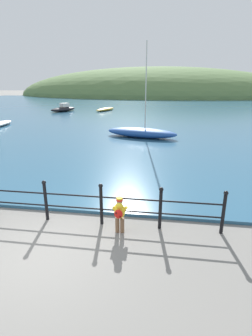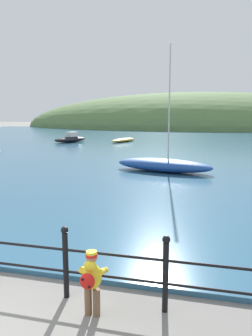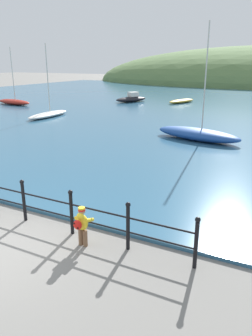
{
  "view_description": "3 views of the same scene",
  "coord_description": "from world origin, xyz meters",
  "px_view_note": "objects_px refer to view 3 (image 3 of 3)",
  "views": [
    {
      "loc": [
        2.81,
        -4.82,
        3.82
      ],
      "look_at": [
        1.45,
        4.23,
        0.76
      ],
      "focal_mm": 28.0,
      "sensor_mm": 36.0,
      "label": 1
    },
    {
      "loc": [
        3.32,
        -3.06,
        2.97
      ],
      "look_at": [
        0.82,
        6.93,
        1.25
      ],
      "focal_mm": 35.0,
      "sensor_mm": 36.0,
      "label": 2
    },
    {
      "loc": [
        5.87,
        -4.56,
        4.24
      ],
      "look_at": [
        1.28,
        4.31,
        0.98
      ],
      "focal_mm": 35.0,
      "sensor_mm": 36.0,
      "label": 3
    }
  ],
  "objects_px": {
    "boat_green_fishing": "(14,102)",
    "boat_twin_mast": "(131,99)",
    "child_in_coat": "(82,223)",
    "boat_far_right": "(197,134)",
    "boat_far_left": "(48,114)",
    "boat_red_dinghy": "(181,101)"
  },
  "relations": [
    {
      "from": "child_in_coat",
      "to": "boat_far_right",
      "type": "bearing_deg",
      "value": 92.58
    },
    {
      "from": "boat_twin_mast",
      "to": "boat_far_left",
      "type": "bearing_deg",
      "value": -96.1
    },
    {
      "from": "boat_green_fishing",
      "to": "boat_twin_mast",
      "type": "xyz_separation_m",
      "value": [
        9.53,
        7.53,
        0.06
      ]
    },
    {
      "from": "boat_red_dinghy",
      "to": "boat_twin_mast",
      "type": "bearing_deg",
      "value": -162.25
    },
    {
      "from": "boat_red_dinghy",
      "to": "boat_green_fishing",
      "type": "bearing_deg",
      "value": -147.92
    },
    {
      "from": "boat_far_left",
      "to": "boat_red_dinghy",
      "type": "bearing_deg",
      "value": 64.97
    },
    {
      "from": "boat_twin_mast",
      "to": "boat_red_dinghy",
      "type": "bearing_deg",
      "value": 17.75
    },
    {
      "from": "boat_twin_mast",
      "to": "boat_far_left",
      "type": "distance_m",
      "value": 12.11
    },
    {
      "from": "boat_green_fishing",
      "to": "boat_twin_mast",
      "type": "height_order",
      "value": "boat_green_fishing"
    },
    {
      "from": "boat_twin_mast",
      "to": "boat_far_left",
      "type": "height_order",
      "value": "boat_far_left"
    },
    {
      "from": "boat_far_right",
      "to": "boat_far_left",
      "type": "bearing_deg",
      "value": 168.9
    },
    {
      "from": "boat_red_dinghy",
      "to": "boat_far_left",
      "type": "distance_m",
      "value": 15.09
    },
    {
      "from": "boat_green_fishing",
      "to": "boat_twin_mast",
      "type": "distance_m",
      "value": 12.14
    },
    {
      "from": "boat_green_fishing",
      "to": "child_in_coat",
      "type": "bearing_deg",
      "value": -41.45
    },
    {
      "from": "boat_far_left",
      "to": "boat_twin_mast",
      "type": "bearing_deg",
      "value": 83.9
    },
    {
      "from": "child_in_coat",
      "to": "boat_green_fishing",
      "type": "relative_size",
      "value": 0.18
    },
    {
      "from": "boat_far_right",
      "to": "boat_twin_mast",
      "type": "bearing_deg",
      "value": 127.94
    },
    {
      "from": "boat_red_dinghy",
      "to": "boat_far_left",
      "type": "relative_size",
      "value": 0.74
    },
    {
      "from": "child_in_coat",
      "to": "boat_far_right",
      "type": "xyz_separation_m",
      "value": [
        -0.54,
        11.9,
        -0.17
      ]
    },
    {
      "from": "child_in_coat",
      "to": "boat_green_fishing",
      "type": "height_order",
      "value": "boat_green_fishing"
    },
    {
      "from": "boat_green_fishing",
      "to": "boat_red_dinghy",
      "type": "distance_m",
      "value": 17.26
    },
    {
      "from": "child_in_coat",
      "to": "boat_far_left",
      "type": "distance_m",
      "value": 19.48
    }
  ]
}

